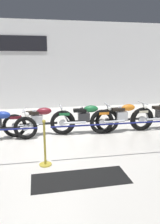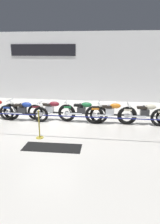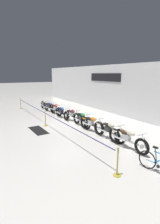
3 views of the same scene
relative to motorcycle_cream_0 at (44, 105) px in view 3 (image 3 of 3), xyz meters
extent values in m
plane|color=silver|center=(5.41, -0.55, -0.47)|extent=(120.00, 120.00, 0.00)
cube|color=white|center=(5.41, 4.58, 1.63)|extent=(28.00, 0.25, 4.20)
cube|color=black|center=(3.77, 4.43, 2.65)|extent=(4.11, 0.04, 0.70)
torus|color=black|center=(0.73, -0.04, -0.12)|extent=(0.70, 0.14, 0.70)
torus|color=black|center=(-0.75, 0.04, -0.12)|extent=(0.70, 0.14, 0.70)
cylinder|color=silver|center=(0.73, -0.04, -0.12)|extent=(0.17, 0.09, 0.17)
cylinder|color=silver|center=(-0.75, 0.04, -0.12)|extent=(0.17, 0.09, 0.17)
cylinder|color=silver|center=(0.82, -0.04, 0.17)|extent=(0.31, 0.07, 0.59)
cube|color=#2D2D30|center=(-0.06, 0.01, 0.04)|extent=(0.37, 0.24, 0.26)
cylinder|color=#2D2D30|center=(-0.02, 0.00, 0.24)|extent=(0.18, 0.12, 0.24)
cylinder|color=#2D2D30|center=(-0.10, 0.01, 0.24)|extent=(0.18, 0.12, 0.24)
cylinder|color=silver|center=(-0.37, -0.12, -0.10)|extent=(0.70, 0.11, 0.07)
cube|color=#47474C|center=(-0.01, 0.00, -0.10)|extent=(1.19, 0.12, 0.06)
ellipsoid|color=beige|center=(0.17, -0.01, 0.30)|extent=(0.47, 0.24, 0.22)
cube|color=black|center=(-0.19, 0.01, 0.26)|extent=(0.41, 0.22, 0.09)
cube|color=beige|center=(-0.70, 0.04, 0.14)|extent=(0.33, 0.18, 0.08)
cylinder|color=silver|center=(0.71, -0.04, 0.43)|extent=(0.07, 0.62, 0.04)
sphere|color=silver|center=(0.79, -0.04, 0.29)|extent=(0.14, 0.14, 0.14)
torus|color=black|center=(2.18, 0.05, -0.12)|extent=(0.70, 0.14, 0.69)
torus|color=black|center=(0.67, -0.05, -0.12)|extent=(0.70, 0.14, 0.69)
cylinder|color=silver|center=(2.18, 0.05, -0.12)|extent=(0.17, 0.09, 0.17)
cylinder|color=silver|center=(0.67, -0.05, -0.12)|extent=(0.17, 0.09, 0.17)
cylinder|color=silver|center=(2.27, 0.05, 0.16)|extent=(0.31, 0.08, 0.59)
cube|color=#2D2D30|center=(1.37, -0.01, 0.04)|extent=(0.37, 0.24, 0.26)
cylinder|color=#2D2D30|center=(1.41, -0.01, 0.24)|extent=(0.19, 0.12, 0.24)
cylinder|color=#2D2D30|center=(1.33, -0.01, 0.24)|extent=(0.19, 0.12, 0.24)
cylinder|color=silver|center=(1.08, -0.17, -0.10)|extent=(0.70, 0.12, 0.07)
cube|color=#ADAFB5|center=(1.42, 0.00, -0.10)|extent=(1.21, 0.14, 0.06)
ellipsoid|color=navy|center=(1.60, 0.01, 0.30)|extent=(0.47, 0.25, 0.22)
cube|color=black|center=(1.24, -0.02, 0.26)|extent=(0.41, 0.23, 0.09)
cube|color=navy|center=(0.72, -0.05, 0.13)|extent=(0.33, 0.18, 0.08)
cylinder|color=silver|center=(2.16, 0.04, 0.43)|extent=(0.08, 0.62, 0.04)
sphere|color=silver|center=(2.24, 0.05, 0.29)|extent=(0.14, 0.14, 0.14)
torus|color=black|center=(3.51, 0.02, -0.08)|extent=(0.78, 0.15, 0.78)
torus|color=black|center=(1.84, 0.06, -0.08)|extent=(0.78, 0.15, 0.78)
cylinder|color=silver|center=(3.51, 0.02, -0.08)|extent=(0.18, 0.08, 0.18)
cylinder|color=silver|center=(1.84, 0.06, -0.08)|extent=(0.18, 0.08, 0.18)
cylinder|color=silver|center=(3.60, 0.02, 0.21)|extent=(0.30, 0.06, 0.59)
cube|color=silver|center=(2.63, 0.04, 0.08)|extent=(0.36, 0.23, 0.26)
cylinder|color=silver|center=(2.67, 0.04, 0.28)|extent=(0.18, 0.11, 0.24)
cylinder|color=silver|center=(2.58, 0.04, 0.28)|extent=(0.18, 0.11, 0.24)
cylinder|color=silver|center=(2.32, -0.09, -0.06)|extent=(0.70, 0.09, 0.07)
cube|color=black|center=(2.68, 0.04, -0.06)|extent=(1.33, 0.09, 0.06)
ellipsoid|color=#B21E19|center=(2.86, 0.03, 0.34)|extent=(0.46, 0.23, 0.22)
cube|color=#4C2D19|center=(2.50, 0.04, 0.30)|extent=(0.40, 0.21, 0.09)
cube|color=#B21E19|center=(1.89, 0.06, 0.20)|extent=(0.32, 0.17, 0.08)
cylinder|color=silver|center=(3.49, 0.02, 0.47)|extent=(0.05, 0.62, 0.04)
sphere|color=silver|center=(3.57, 0.02, 0.33)|extent=(0.14, 0.14, 0.14)
torus|color=black|center=(4.94, -0.11, -0.11)|extent=(0.71, 0.15, 0.70)
torus|color=black|center=(3.30, -0.04, -0.11)|extent=(0.71, 0.15, 0.70)
cylinder|color=silver|center=(4.94, -0.11, -0.11)|extent=(0.17, 0.09, 0.17)
cylinder|color=silver|center=(3.30, -0.04, -0.11)|extent=(0.17, 0.09, 0.17)
cylinder|color=silver|center=(5.03, -0.11, 0.17)|extent=(0.31, 0.07, 0.59)
cube|color=#2D2D30|center=(4.07, -0.07, 0.05)|extent=(0.37, 0.24, 0.26)
cylinder|color=#2D2D30|center=(4.11, -0.07, 0.25)|extent=(0.18, 0.12, 0.24)
cylinder|color=#2D2D30|center=(4.03, -0.07, 0.25)|extent=(0.18, 0.12, 0.24)
cylinder|color=silver|center=(3.76, -0.20, -0.09)|extent=(0.70, 0.10, 0.07)
cube|color=black|center=(4.12, -0.07, -0.09)|extent=(1.31, 0.12, 0.06)
ellipsoid|color=navy|center=(4.30, -0.08, 0.31)|extent=(0.47, 0.24, 0.22)
cube|color=black|center=(3.94, -0.07, 0.27)|extent=(0.41, 0.22, 0.09)
cube|color=navy|center=(3.35, -0.04, 0.14)|extent=(0.33, 0.17, 0.08)
cylinder|color=silver|center=(4.92, -0.11, 0.44)|extent=(0.06, 0.62, 0.04)
sphere|color=silver|center=(5.00, -0.11, 0.30)|extent=(0.14, 0.14, 0.14)
torus|color=black|center=(6.05, 0.18, -0.10)|extent=(0.72, 0.11, 0.72)
torus|color=black|center=(4.60, 0.17, -0.10)|extent=(0.72, 0.11, 0.72)
cylinder|color=silver|center=(6.05, 0.18, -0.10)|extent=(0.17, 0.08, 0.17)
cylinder|color=silver|center=(4.60, 0.17, -0.10)|extent=(0.17, 0.08, 0.17)
cylinder|color=silver|center=(6.14, 0.18, 0.18)|extent=(0.30, 0.06, 0.59)
cube|color=silver|center=(5.27, 0.17, 0.06)|extent=(0.36, 0.22, 0.26)
cylinder|color=silver|center=(5.31, 0.17, 0.26)|extent=(0.18, 0.11, 0.24)
cylinder|color=silver|center=(5.23, 0.17, 0.26)|extent=(0.18, 0.11, 0.24)
cylinder|color=silver|center=(4.97, 0.03, -0.08)|extent=(0.70, 0.08, 0.07)
cube|color=black|center=(5.32, 0.17, -0.08)|extent=(1.16, 0.07, 0.06)
ellipsoid|color=maroon|center=(5.50, 0.17, 0.32)|extent=(0.46, 0.22, 0.22)
cube|color=black|center=(5.14, 0.17, 0.28)|extent=(0.40, 0.20, 0.09)
cube|color=maroon|center=(4.65, 0.17, 0.16)|extent=(0.32, 0.16, 0.08)
cylinder|color=silver|center=(6.03, 0.18, 0.45)|extent=(0.04, 0.62, 0.04)
sphere|color=silver|center=(6.11, 0.18, 0.31)|extent=(0.14, 0.14, 0.14)
torus|color=black|center=(7.52, 0.06, -0.07)|extent=(0.80, 0.16, 0.79)
torus|color=black|center=(6.08, 0.13, -0.07)|extent=(0.80, 0.16, 0.79)
cylinder|color=silver|center=(7.52, 0.06, -0.07)|extent=(0.19, 0.09, 0.19)
cylinder|color=silver|center=(6.08, 0.13, -0.07)|extent=(0.19, 0.09, 0.19)
cylinder|color=silver|center=(7.61, 0.05, 0.21)|extent=(0.31, 0.07, 0.59)
cube|color=#2D2D30|center=(6.75, 0.09, 0.09)|extent=(0.37, 0.24, 0.26)
cylinder|color=#2D2D30|center=(6.79, 0.09, 0.29)|extent=(0.18, 0.12, 0.24)
cylinder|color=#2D2D30|center=(6.71, 0.10, 0.29)|extent=(0.18, 0.12, 0.24)
cylinder|color=silver|center=(6.44, -0.03, -0.05)|extent=(0.70, 0.10, 0.07)
cube|color=black|center=(6.80, 0.09, -0.05)|extent=(1.15, 0.12, 0.06)
ellipsoid|color=#1E6B38|center=(6.98, 0.08, 0.35)|extent=(0.47, 0.24, 0.22)
cube|color=black|center=(6.62, 0.10, 0.31)|extent=(0.41, 0.22, 0.09)
cube|color=#1E6B38|center=(6.13, 0.12, 0.22)|extent=(0.33, 0.18, 0.08)
cylinder|color=silver|center=(7.50, 0.06, 0.48)|extent=(0.07, 0.62, 0.04)
sphere|color=silver|center=(7.58, 0.05, 0.34)|extent=(0.14, 0.14, 0.14)
torus|color=black|center=(8.76, 0.08, -0.07)|extent=(0.80, 0.18, 0.80)
torus|color=black|center=(7.32, -0.01, -0.07)|extent=(0.80, 0.18, 0.80)
cylinder|color=silver|center=(8.76, 0.08, -0.07)|extent=(0.19, 0.09, 0.19)
cylinder|color=silver|center=(7.32, -0.01, -0.07)|extent=(0.19, 0.09, 0.19)
cylinder|color=silver|center=(8.85, 0.08, 0.22)|extent=(0.31, 0.07, 0.59)
cube|color=silver|center=(7.99, 0.03, 0.09)|extent=(0.37, 0.24, 0.26)
cylinder|color=silver|center=(8.03, 0.04, 0.29)|extent=(0.18, 0.12, 0.24)
cylinder|color=silver|center=(7.95, 0.03, 0.29)|extent=(0.18, 0.12, 0.24)
cylinder|color=silver|center=(7.70, -0.12, -0.05)|extent=(0.70, 0.11, 0.07)
cube|color=black|center=(8.04, 0.04, -0.05)|extent=(1.16, 0.13, 0.06)
ellipsoid|color=orange|center=(8.22, 0.05, 0.35)|extent=(0.47, 0.25, 0.22)
cube|color=black|center=(7.86, 0.03, 0.31)|extent=(0.41, 0.22, 0.09)
cube|color=orange|center=(7.37, 0.00, 0.21)|extent=(0.33, 0.18, 0.08)
cylinder|color=silver|center=(8.74, 0.08, 0.48)|extent=(0.07, 0.62, 0.04)
sphere|color=silver|center=(8.82, 0.08, 0.34)|extent=(0.14, 0.14, 0.14)
torus|color=black|center=(10.33, 0.15, -0.08)|extent=(0.78, 0.16, 0.77)
torus|color=black|center=(8.70, 0.07, -0.08)|extent=(0.78, 0.16, 0.77)
cylinder|color=silver|center=(10.33, 0.15, -0.08)|extent=(0.19, 0.09, 0.18)
cylinder|color=silver|center=(8.70, 0.07, -0.08)|extent=(0.19, 0.09, 0.18)
cylinder|color=silver|center=(10.42, 0.16, 0.20)|extent=(0.31, 0.07, 0.59)
cube|color=#2D2D30|center=(9.47, 0.11, 0.08)|extent=(0.37, 0.24, 0.26)
cylinder|color=#2D2D30|center=(9.51, 0.11, 0.28)|extent=(0.18, 0.12, 0.24)
cylinder|color=#2D2D30|center=(9.42, 0.11, 0.28)|extent=(0.18, 0.12, 0.24)
cylinder|color=silver|center=(9.17, -0.04, -0.06)|extent=(0.70, 0.10, 0.07)
cube|color=#ADAFB5|center=(9.51, 0.11, -0.06)|extent=(1.31, 0.12, 0.06)
ellipsoid|color=beige|center=(9.69, 0.12, 0.34)|extent=(0.47, 0.24, 0.22)
cube|color=black|center=(9.34, 0.10, 0.30)|extent=(0.41, 0.22, 0.09)
cube|color=beige|center=(8.75, 0.08, 0.20)|extent=(0.33, 0.17, 0.08)
cylinder|color=silver|center=(10.31, 0.15, 0.47)|extent=(0.07, 0.62, 0.04)
sphere|color=silver|center=(10.39, 0.15, 0.33)|extent=(0.14, 0.14, 0.14)
torus|color=black|center=(11.73, 0.07, -0.09)|extent=(0.76, 0.15, 0.76)
torus|color=black|center=(10.08, 0.02, -0.09)|extent=(0.76, 0.15, 0.76)
cylinder|color=silver|center=(11.73, 0.07, -0.09)|extent=(0.18, 0.08, 0.18)
cylinder|color=silver|center=(10.08, 0.02, -0.09)|extent=(0.18, 0.08, 0.18)
cylinder|color=silver|center=(11.82, 0.07, 0.20)|extent=(0.30, 0.06, 0.59)
cube|color=silver|center=(10.86, 0.05, 0.07)|extent=(0.37, 0.23, 0.26)
cylinder|color=silver|center=(10.90, 0.05, 0.27)|extent=(0.18, 0.12, 0.24)
cylinder|color=silver|center=(10.81, 0.05, 0.27)|extent=(0.18, 0.12, 0.24)
cylinder|color=silver|center=(10.56, -0.10, -0.07)|extent=(0.70, 0.09, 0.07)
cube|color=#ADAFB5|center=(10.91, 0.05, -0.07)|extent=(1.32, 0.10, 0.06)
ellipsoid|color=beige|center=(11.09, 0.05, 0.33)|extent=(0.47, 0.23, 0.22)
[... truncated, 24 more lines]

